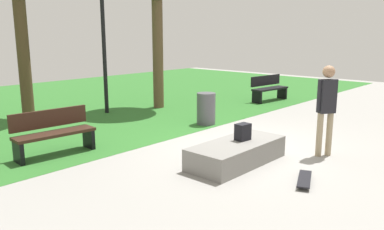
# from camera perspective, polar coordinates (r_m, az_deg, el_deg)

# --- Properties ---
(ground_plane) EXTENTS (28.00, 28.00, 0.00)m
(ground_plane) POSITION_cam_1_polar(r_m,az_deg,el_deg) (8.59, 8.06, -4.61)
(ground_plane) COLOR gray
(grass_lawn) EXTENTS (26.60, 12.35, 0.01)m
(grass_lawn) POSITION_cam_1_polar(r_m,az_deg,el_deg) (14.38, -18.62, 1.60)
(grass_lawn) COLOR #2D6B28
(grass_lawn) RESTS_ON ground_plane
(concrete_ledge) EXTENTS (2.06, 0.89, 0.41)m
(concrete_ledge) POSITION_cam_1_polar(r_m,az_deg,el_deg) (7.44, 6.56, -5.51)
(concrete_ledge) COLOR gray
(concrete_ledge) RESTS_ON ground_plane
(backpack_on_ledge) EXTENTS (0.30, 0.23, 0.32)m
(backpack_on_ledge) POSITION_cam_1_polar(r_m,az_deg,el_deg) (7.51, 7.44, -2.46)
(backpack_on_ledge) COLOR black
(backpack_on_ledge) RESTS_ON concrete_ledge
(skater_performing_trick) EXTENTS (0.38, 0.34, 1.81)m
(skater_performing_trick) POSITION_cam_1_polar(r_m,az_deg,el_deg) (8.09, 19.08, 1.64)
(skater_performing_trick) COLOR tan
(skater_performing_trick) RESTS_ON ground_plane
(skateboard_by_ledge) EXTENTS (0.81, 0.50, 0.08)m
(skateboard_by_ledge) POSITION_cam_1_polar(r_m,az_deg,el_deg) (6.77, 16.13, -8.98)
(skateboard_by_ledge) COLOR black
(skateboard_by_ledge) RESTS_ON ground_plane
(park_bench_far_left) EXTENTS (1.63, 0.58, 0.91)m
(park_bench_far_left) POSITION_cam_1_polar(r_m,az_deg,el_deg) (8.32, -19.63, -2.30)
(park_bench_far_left) COLOR #331E14
(park_bench_far_left) RESTS_ON ground_plane
(park_bench_far_right) EXTENTS (1.64, 0.64, 0.91)m
(park_bench_far_right) POSITION_cam_1_polar(r_m,az_deg,el_deg) (14.42, 11.15, 3.95)
(park_bench_far_right) COLOR black
(park_bench_far_right) RESTS_ON ground_plane
(lamp_post) EXTENTS (0.28, 0.28, 4.41)m
(lamp_post) POSITION_cam_1_polar(r_m,az_deg,el_deg) (12.12, -12.89, 12.77)
(lamp_post) COLOR black
(lamp_post) RESTS_ON ground_plane
(trash_bin) EXTENTS (0.50, 0.50, 0.85)m
(trash_bin) POSITION_cam_1_polar(r_m,az_deg,el_deg) (10.49, 2.08, 0.94)
(trash_bin) COLOR #4C4C51
(trash_bin) RESTS_ON ground_plane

